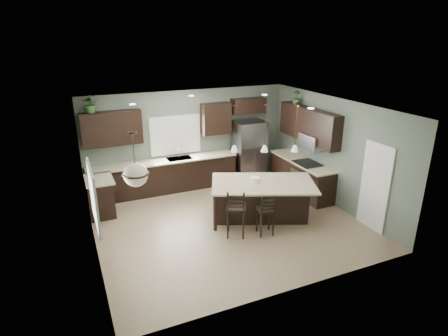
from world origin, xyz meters
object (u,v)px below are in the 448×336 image
bar_stool_left (236,212)px  bar_stool_center (265,214)px  kitchen_island (263,200)px  refrigerator (249,151)px  serving_dish (255,180)px  plant_back_left (90,104)px

bar_stool_left → bar_stool_center: size_ratio=1.15×
kitchen_island → refrigerator: bearing=93.3°
serving_dish → bar_stool_center: bearing=-100.7°
serving_dish → kitchen_island: bearing=-22.9°
serving_dish → refrigerator: bearing=65.9°
kitchen_island → serving_dish: serving_dish is taller
refrigerator → kitchen_island: bearing=-109.6°
kitchen_island → serving_dish: size_ratio=10.19×
bar_stool_center → plant_back_left: 5.11m
refrigerator → plant_back_left: bearing=176.7°
bar_stool_left → bar_stool_center: bearing=8.8°
serving_dish → plant_back_left: bearing=142.2°
kitchen_island → plant_back_left: 4.91m
bar_stool_left → bar_stool_center: (0.63, -0.21, -0.07)m
refrigerator → bar_stool_center: bearing=-110.8°
kitchen_island → bar_stool_center: bar_stool_center is taller
kitchen_island → bar_stool_left: bar_stool_left is taller
serving_dish → bar_stool_center: size_ratio=0.24×
bar_stool_center → kitchen_island: bearing=75.7°
refrigerator → plant_back_left: 4.69m
serving_dish → plant_back_left: plant_back_left is taller
bar_stool_left → plant_back_left: plant_back_left is taller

